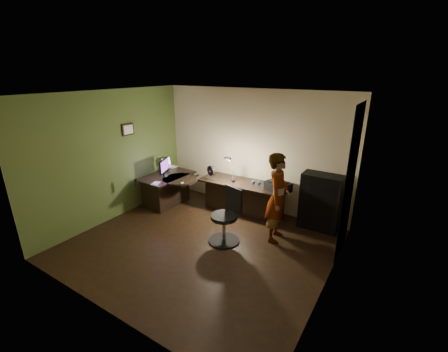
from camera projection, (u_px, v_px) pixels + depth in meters
The scene contains 27 objects.
floor at pixel (201, 244), 5.57m from camera, with size 4.50×4.00×0.01m, color black.
ceiling at pixel (196, 94), 4.66m from camera, with size 4.50×4.00×0.01m, color silver.
wall_back at pixel (252, 150), 6.71m from camera, with size 4.50×0.01×2.70m, color #BDB08A.
wall_front at pixel (96, 224), 3.52m from camera, with size 4.50×0.01×2.70m, color #BDB08A.
wall_left at pixel (112, 156), 6.25m from camera, with size 0.01×4.00×2.70m, color #BDB08A.
wall_right at pixel (334, 206), 3.98m from camera, with size 0.01×4.00×2.70m, color #BDB08A.
green_wall_overlay at pixel (113, 157), 6.24m from camera, with size 0.00×4.00×2.70m, color #465A27.
arched_doorway at pixel (350, 183), 4.92m from camera, with size 0.01×0.90×2.60m, color black.
french_door at pixel (319, 244), 3.65m from camera, with size 0.02×0.92×2.10m, color white.
framed_picture at pixel (128, 129), 6.43m from camera, with size 0.04×0.30×0.25m, color black.
desk_left at pixel (168, 190), 7.12m from camera, with size 0.78×1.26×0.73m, color black.
desk_right at pixel (242, 198), 6.68m from camera, with size 1.94×0.68×0.73m, color black.
cabinet at pixel (320, 202), 5.96m from camera, with size 0.77×0.38×1.15m, color black.
laptop_stand at pixel (171, 169), 7.35m from camera, with size 0.24×0.20×0.10m, color silver.
laptop at pixel (170, 163), 7.30m from camera, with size 0.29×0.27×0.20m, color silver.
monitor at pixel (164, 170), 6.90m from camera, with size 0.09×0.46×0.30m, color black.
mouse at pixel (182, 183), 6.52m from camera, with size 0.06×0.08×0.03m, color silver.
phone at pixel (197, 176), 7.01m from camera, with size 0.06×0.12×0.01m, color black.
pen at pixel (175, 184), 6.47m from camera, with size 0.01×0.13×0.01m, color black.
speaker at pixel (136, 183), 6.35m from camera, with size 0.06×0.06×0.17m, color black.
notepad at pixel (156, 183), 6.52m from camera, with size 0.16×0.22×0.01m, color silver.
desk_fan at pixel (211, 173), 6.63m from camera, with size 0.23×0.12×0.35m, color black.
headphones at pixel (256, 182), 6.47m from camera, with size 0.18×0.08×0.09m, color navy.
printer at pixel (278, 186), 6.10m from camera, with size 0.47×0.36×0.21m, color black.
desk_lamp at pixel (233, 168), 6.47m from camera, with size 0.16×0.30×0.67m, color black.
office_chair at pixel (224, 217), 5.49m from camera, with size 0.58×0.58×1.04m, color black.
person at pixel (278, 198), 5.48m from camera, with size 0.61×0.40×1.70m, color #D8A88C.
Camera 1 is at (2.94, -3.85, 3.06)m, focal length 24.00 mm.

